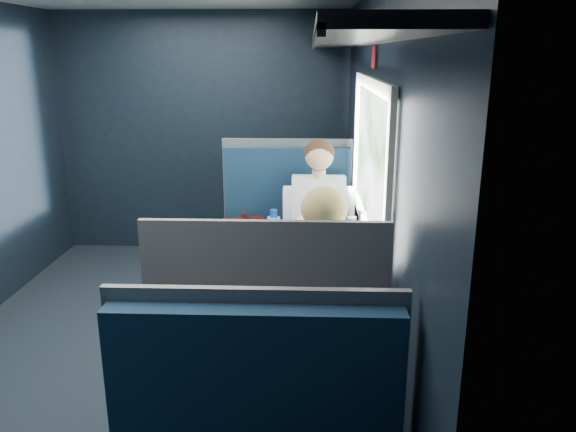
{
  "coord_description": "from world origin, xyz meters",
  "views": [
    {
      "loc": [
        1.03,
        -3.31,
        1.91
      ],
      "look_at": [
        0.9,
        0.0,
        0.95
      ],
      "focal_mm": 35.0,
      "sensor_mm": 36.0,
      "label": 1
    }
  ],
  "objects_px": {
    "seat_row_front": "(290,218)",
    "man": "(318,220)",
    "laptop": "(359,235)",
    "bottle_small": "(338,219)",
    "cup": "(352,222)",
    "seat_bay_far": "(271,370)",
    "table": "(309,260)",
    "woman": "(322,298)",
    "seat_bay_near": "(284,249)"
  },
  "relations": [
    {
      "from": "seat_row_front",
      "to": "man",
      "type": "distance_m",
      "value": 1.17
    },
    {
      "from": "man",
      "to": "laptop",
      "type": "height_order",
      "value": "man"
    },
    {
      "from": "bottle_small",
      "to": "cup",
      "type": "bearing_deg",
      "value": 39.62
    },
    {
      "from": "seat_bay_far",
      "to": "laptop",
      "type": "xyz_separation_m",
      "value": [
        0.5,
        0.97,
        0.39
      ]
    },
    {
      "from": "seat_bay_far",
      "to": "man",
      "type": "height_order",
      "value": "man"
    },
    {
      "from": "table",
      "to": "bottle_small",
      "type": "bearing_deg",
      "value": 61.26
    },
    {
      "from": "seat_row_front",
      "to": "cup",
      "type": "relative_size",
      "value": 14.52
    },
    {
      "from": "cup",
      "to": "bottle_small",
      "type": "bearing_deg",
      "value": -140.38
    },
    {
      "from": "woman",
      "to": "cup",
      "type": "bearing_deg",
      "value": 78.67
    },
    {
      "from": "woman",
      "to": "laptop",
      "type": "distance_m",
      "value": 0.84
    },
    {
      "from": "table",
      "to": "cup",
      "type": "relative_size",
      "value": 12.52
    },
    {
      "from": "seat_bay_near",
      "to": "cup",
      "type": "height_order",
      "value": "seat_bay_near"
    },
    {
      "from": "seat_bay_near",
      "to": "woman",
      "type": "xyz_separation_m",
      "value": [
        0.26,
        -1.58,
        0.31
      ]
    },
    {
      "from": "bottle_small",
      "to": "laptop",
      "type": "bearing_deg",
      "value": -64.68
    },
    {
      "from": "seat_bay_far",
      "to": "laptop",
      "type": "bearing_deg",
      "value": 62.81
    },
    {
      "from": "seat_bay_near",
      "to": "bottle_small",
      "type": "height_order",
      "value": "seat_bay_near"
    },
    {
      "from": "seat_bay_near",
      "to": "man",
      "type": "distance_m",
      "value": 0.43
    },
    {
      "from": "seat_row_front",
      "to": "cup",
      "type": "height_order",
      "value": "seat_row_front"
    },
    {
      "from": "woman",
      "to": "cup",
      "type": "distance_m",
      "value": 1.17
    },
    {
      "from": "seat_bay_near",
      "to": "woman",
      "type": "height_order",
      "value": "woman"
    },
    {
      "from": "table",
      "to": "cup",
      "type": "xyz_separation_m",
      "value": [
        0.3,
        0.44,
        0.12
      ]
    },
    {
      "from": "man",
      "to": "cup",
      "type": "height_order",
      "value": "man"
    },
    {
      "from": "seat_bay_far",
      "to": "seat_bay_near",
      "type": "bearing_deg",
      "value": 90.38
    },
    {
      "from": "bottle_small",
      "to": "table",
      "type": "bearing_deg",
      "value": -118.74
    },
    {
      "from": "table",
      "to": "woman",
      "type": "bearing_deg",
      "value": -84.55
    },
    {
      "from": "seat_bay_near",
      "to": "laptop",
      "type": "bearing_deg",
      "value": -56.67
    },
    {
      "from": "seat_bay_near",
      "to": "seat_bay_far",
      "type": "distance_m",
      "value": 1.75
    },
    {
      "from": "woman",
      "to": "seat_row_front",
      "type": "bearing_deg",
      "value": 95.7
    },
    {
      "from": "laptop",
      "to": "cup",
      "type": "height_order",
      "value": "laptop"
    },
    {
      "from": "seat_bay_near",
      "to": "seat_bay_far",
      "type": "relative_size",
      "value": 1.0
    },
    {
      "from": "table",
      "to": "man",
      "type": "distance_m",
      "value": 0.7
    },
    {
      "from": "seat_row_front",
      "to": "bottle_small",
      "type": "distance_m",
      "value": 1.55
    },
    {
      "from": "table",
      "to": "bottle_small",
      "type": "relative_size",
      "value": 4.81
    },
    {
      "from": "woman",
      "to": "laptop",
      "type": "relative_size",
      "value": 3.93
    },
    {
      "from": "seat_row_front",
      "to": "cup",
      "type": "bearing_deg",
      "value": -70.51
    },
    {
      "from": "laptop",
      "to": "table",
      "type": "bearing_deg",
      "value": -163.02
    },
    {
      "from": "table",
      "to": "bottle_small",
      "type": "xyz_separation_m",
      "value": [
        0.19,
        0.35,
        0.17
      ]
    },
    {
      "from": "woman",
      "to": "table",
      "type": "bearing_deg",
      "value": 95.45
    },
    {
      "from": "laptop",
      "to": "cup",
      "type": "relative_size",
      "value": 4.21
    },
    {
      "from": "seat_row_front",
      "to": "bottle_small",
      "type": "xyz_separation_m",
      "value": [
        0.38,
        -1.44,
        0.42
      ]
    },
    {
      "from": "bottle_small",
      "to": "seat_bay_far",
      "type": "bearing_deg",
      "value": -107.05
    },
    {
      "from": "woman",
      "to": "laptop",
      "type": "height_order",
      "value": "woman"
    },
    {
      "from": "cup",
      "to": "laptop",
      "type": "bearing_deg",
      "value": -86.82
    },
    {
      "from": "seat_row_front",
      "to": "cup",
      "type": "xyz_separation_m",
      "value": [
        0.48,
        -1.36,
        0.37
      ]
    },
    {
      "from": "woman",
      "to": "seat_bay_far",
      "type": "bearing_deg",
      "value": -146.18
    },
    {
      "from": "man",
      "to": "woman",
      "type": "relative_size",
      "value": 1.0
    },
    {
      "from": "seat_bay_far",
      "to": "bottle_small",
      "type": "height_order",
      "value": "seat_bay_far"
    },
    {
      "from": "seat_bay_near",
      "to": "bottle_small",
      "type": "distance_m",
      "value": 0.77
    },
    {
      "from": "seat_bay_far",
      "to": "man",
      "type": "xyz_separation_m",
      "value": [
        0.25,
        1.57,
        0.3
      ]
    },
    {
      "from": "woman",
      "to": "bottle_small",
      "type": "height_order",
      "value": "woman"
    }
  ]
}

